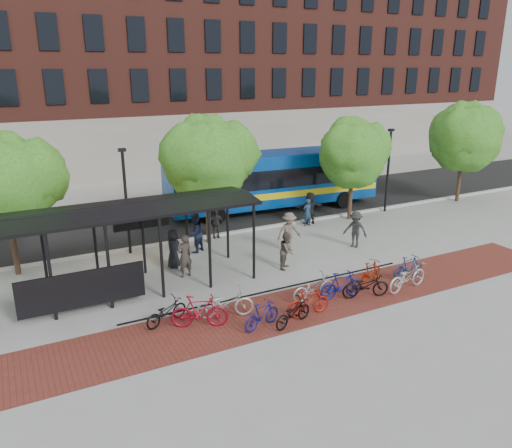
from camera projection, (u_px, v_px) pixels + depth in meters
name	position (u px, v px, depth m)	size (l,w,h in m)	color
ground	(291.00, 253.00, 24.34)	(160.00, 160.00, 0.00)	#9E9E99
asphalt_street	(225.00, 212.00, 31.12)	(160.00, 8.00, 0.01)	black
curb	(254.00, 229.00, 27.71)	(160.00, 0.25, 0.12)	#B7B7B2
brick_strip	(314.00, 303.00, 19.23)	(24.00, 3.00, 0.01)	maroon
bike_rack_rail	(273.00, 301.00, 19.43)	(12.00, 0.05, 0.95)	black
building_brick	(243.00, 51.00, 47.67)	(55.00, 14.00, 20.00)	brown
bus_shelter	(121.00, 219.00, 19.48)	(10.60, 3.07, 3.60)	black
tree_a	(6.00, 179.00, 20.70)	(4.90, 4.00, 6.18)	#382619
tree_b	(208.00, 156.00, 24.56)	(5.15, 4.20, 6.47)	#382619
tree_c	(354.00, 151.00, 28.59)	(4.66, 3.80, 5.92)	#382619
tree_d	(465.00, 134.00, 32.39)	(5.39, 4.40, 6.55)	#382619
lamp_post_left	(126.00, 199.00, 23.51)	(0.35, 0.20, 5.12)	black
lamp_post_right	(388.00, 168.00, 30.47)	(0.35, 0.20, 5.12)	black
bus	(274.00, 177.00, 31.02)	(13.62, 3.88, 3.63)	#083E97
bike_0	(166.00, 312.00, 17.59)	(0.60, 1.72, 0.91)	black
bike_1	(199.00, 311.00, 17.30)	(0.57, 2.00, 1.20)	maroon
bike_2	(225.00, 303.00, 18.02)	(0.73, 2.09, 1.10)	#BDBDC0
bike_3	(262.00, 315.00, 17.30)	(0.46, 1.62, 0.97)	navy
bike_4	(293.00, 313.00, 17.51)	(0.60, 1.73, 0.91)	black
bike_5	(308.00, 302.00, 18.15)	(0.49, 1.73, 1.04)	#A01A0E
bike_6	(314.00, 287.00, 19.42)	(0.67, 1.91, 1.01)	#9C9D9F
bike_7	(341.00, 285.00, 19.49)	(0.51, 1.82, 1.09)	navy
bike_8	(365.00, 286.00, 19.56)	(0.66, 1.90, 1.00)	black
bike_9	(370.00, 272.00, 20.78)	(0.48, 1.69, 1.02)	maroon
bike_10	(407.00, 277.00, 20.23)	(0.75, 2.16, 1.13)	#BBBBBE
bike_11	(408.00, 267.00, 21.42)	(0.46, 1.63, 0.98)	navy
pedestrian_0	(173.00, 248.00, 22.41)	(0.88, 0.57, 1.80)	black
pedestrian_1	(185.00, 256.00, 21.35)	(0.70, 0.46, 1.92)	#3B352F
pedestrian_2	(195.00, 233.00, 24.18)	(0.96, 0.74, 1.97)	#1A223D
pedestrian_3	(289.00, 232.00, 24.33)	(1.27, 0.73, 1.97)	brown
pedestrian_4	(216.00, 224.00, 26.28)	(0.91, 0.38, 1.55)	#272727
pedestrian_5	(310.00, 208.00, 28.60)	(1.73, 0.55, 1.86)	black
pedestrian_7	(307.00, 212.00, 28.20)	(0.58, 0.38, 1.59)	#1F3349
pedestrian_8	(287.00, 250.00, 22.30)	(0.82, 0.64, 1.69)	#51483C
pedestrian_9	(355.00, 229.00, 24.87)	(1.20, 0.69, 1.86)	#272727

